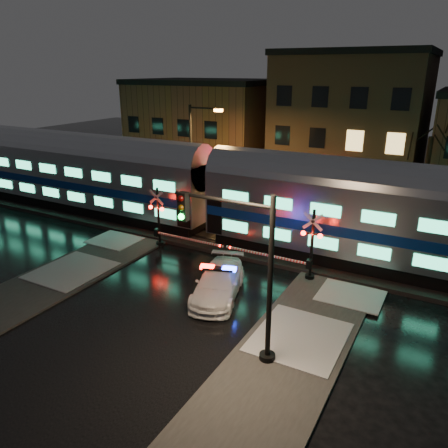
{
  "coord_description": "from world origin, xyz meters",
  "views": [
    {
      "loc": [
        11.14,
        -17.83,
        10.46
      ],
      "look_at": [
        -0.05,
        2.5,
        2.2
      ],
      "focal_mm": 35.0,
      "sensor_mm": 36.0,
      "label": 1
    }
  ],
  "objects_px": {
    "crossing_signal_right": "(304,251)",
    "traffic_light": "(244,273)",
    "police_car": "(218,283)",
    "crossing_signal_left": "(163,224)",
    "streetlight": "(194,153)"
  },
  "relations": [
    {
      "from": "traffic_light",
      "to": "police_car",
      "type": "bearing_deg",
      "value": 145.99
    },
    {
      "from": "crossing_signal_right",
      "to": "traffic_light",
      "type": "distance_m",
      "value": 7.5
    },
    {
      "from": "crossing_signal_right",
      "to": "crossing_signal_left",
      "type": "height_order",
      "value": "crossing_signal_right"
    },
    {
      "from": "police_car",
      "to": "crossing_signal_left",
      "type": "height_order",
      "value": "crossing_signal_left"
    },
    {
      "from": "police_car",
      "to": "traffic_light",
      "type": "relative_size",
      "value": 0.81
    },
    {
      "from": "police_car",
      "to": "crossing_signal_right",
      "type": "bearing_deg",
      "value": 34.26
    },
    {
      "from": "police_car",
      "to": "crossing_signal_right",
      "type": "relative_size",
      "value": 0.97
    },
    {
      "from": "crossing_signal_right",
      "to": "police_car",
      "type": "bearing_deg",
      "value": -128.71
    },
    {
      "from": "crossing_signal_right",
      "to": "traffic_light",
      "type": "relative_size",
      "value": 0.84
    },
    {
      "from": "traffic_light",
      "to": "streetlight",
      "type": "height_order",
      "value": "streetlight"
    },
    {
      "from": "crossing_signal_right",
      "to": "streetlight",
      "type": "distance_m",
      "value": 13.15
    },
    {
      "from": "police_car",
      "to": "traffic_light",
      "type": "xyz_separation_m",
      "value": [
        3.08,
        -3.54,
        2.75
      ]
    },
    {
      "from": "crossing_signal_right",
      "to": "crossing_signal_left",
      "type": "relative_size",
      "value": 1.03
    },
    {
      "from": "police_car",
      "to": "streetlight",
      "type": "bearing_deg",
      "value": 110.17
    },
    {
      "from": "crossing_signal_right",
      "to": "traffic_light",
      "type": "bearing_deg",
      "value": -89.22
    }
  ]
}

